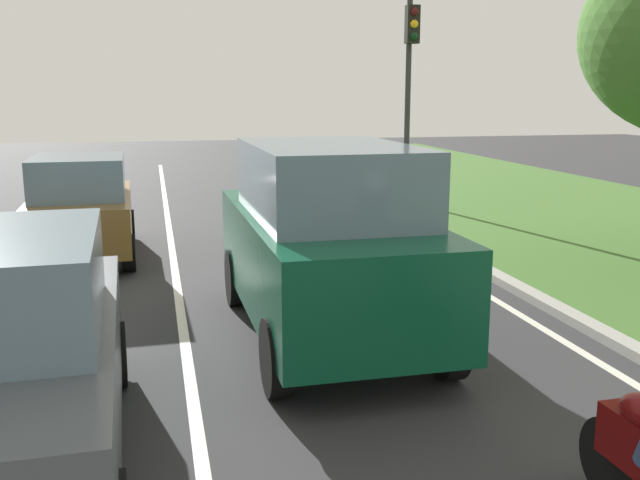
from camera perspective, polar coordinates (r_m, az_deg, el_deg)
ground_plane at (r=13.15m, az=-8.60°, el=-0.91°), size 60.00×60.00×0.00m
lane_line_center at (r=13.12m, az=-11.65°, el=-1.04°), size 0.12×32.00×0.01m
lane_line_right_edge at (r=13.88m, az=6.37°, el=-0.16°), size 0.12×32.00×0.01m
grass_verge_right at (r=16.16m, az=22.99°, el=0.76°), size 9.00×48.00×0.06m
curb_right at (r=14.04m, az=8.30°, el=0.16°), size 0.24×48.00×0.12m
car_suv_ahead at (r=8.25m, az=0.55°, el=-0.05°), size 2.01×4.52×2.28m
car_hatchback_far at (r=13.03m, az=-18.43°, el=2.45°), size 1.81×3.74×1.78m
traffic_light_near_right at (r=18.27m, az=7.17°, el=13.66°), size 0.32×0.50×5.26m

